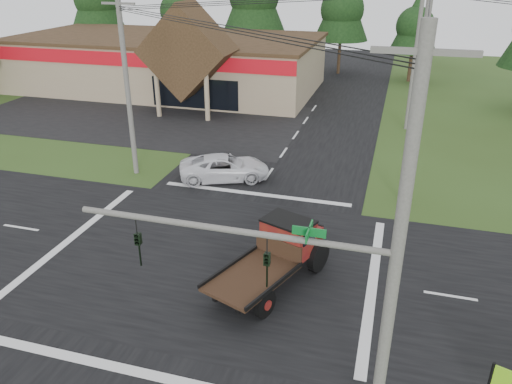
% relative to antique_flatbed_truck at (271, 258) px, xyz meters
% --- Properties ---
extents(ground, '(120.00, 120.00, 0.00)m').
position_rel_antique_flatbed_truck_xyz_m(ground, '(-3.02, 1.19, -1.25)').
color(ground, '#2F4518').
rests_on(ground, ground).
extents(road_ns, '(12.00, 120.00, 0.02)m').
position_rel_antique_flatbed_truck_xyz_m(road_ns, '(-3.02, 1.19, -1.24)').
color(road_ns, black).
rests_on(road_ns, ground).
extents(road_ew, '(120.00, 12.00, 0.02)m').
position_rel_antique_flatbed_truck_xyz_m(road_ew, '(-3.02, 1.19, -1.24)').
color(road_ew, black).
rests_on(road_ew, ground).
extents(parking_apron, '(28.00, 14.00, 0.02)m').
position_rel_antique_flatbed_truck_xyz_m(parking_apron, '(-17.02, 20.19, -1.24)').
color(parking_apron, black).
rests_on(parking_apron, ground).
extents(cvs_building, '(30.40, 18.20, 9.19)m').
position_rel_antique_flatbed_truck_xyz_m(cvs_building, '(-18.73, 30.75, 1.53)').
color(cvs_building, '#9C886A').
rests_on(cvs_building, ground).
extents(traffic_signal_mast, '(8.12, 0.24, 7.00)m').
position_rel_antique_flatbed_truck_xyz_m(traffic_signal_mast, '(2.80, -6.31, 3.17)').
color(traffic_signal_mast, '#595651').
rests_on(traffic_signal_mast, ground).
extents(utility_pole_nr, '(2.00, 0.30, 11.00)m').
position_rel_antique_flatbed_truck_xyz_m(utility_pole_nr, '(4.48, -6.31, 4.39)').
color(utility_pole_nr, '#595651').
rests_on(utility_pole_nr, ground).
extents(utility_pole_nw, '(2.00, 0.30, 10.50)m').
position_rel_antique_flatbed_truck_xyz_m(utility_pole_nw, '(-11.02, 9.19, 4.14)').
color(utility_pole_nw, '#595651').
rests_on(utility_pole_nw, ground).
extents(utility_pole_ne, '(2.00, 0.30, 11.50)m').
position_rel_antique_flatbed_truck_xyz_m(utility_pole_ne, '(4.98, 9.19, 4.64)').
color(utility_pole_ne, '#595651').
rests_on(utility_pole_ne, ground).
extents(utility_pole_n, '(2.00, 0.30, 11.20)m').
position_rel_antique_flatbed_truck_xyz_m(utility_pole_n, '(4.98, 23.19, 4.49)').
color(utility_pole_n, '#595651').
rests_on(utility_pole_n, ground).
extents(tree_row_b, '(5.60, 5.60, 10.10)m').
position_rel_antique_flatbed_truck_xyz_m(tree_row_b, '(-23.02, 43.19, 5.45)').
color(tree_row_b, '#332316').
rests_on(tree_row_b, ground).
extents(tree_row_d, '(6.16, 6.16, 11.11)m').
position_rel_antique_flatbed_truck_xyz_m(tree_row_d, '(-3.02, 43.19, 6.13)').
color(tree_row_d, '#332316').
rests_on(tree_row_d, ground).
extents(tree_row_e, '(5.04, 5.04, 9.09)m').
position_rel_antique_flatbed_truck_xyz_m(tree_row_e, '(4.98, 41.19, 4.78)').
color(tree_row_e, '#332316').
rests_on(tree_row_e, ground).
extents(antique_flatbed_truck, '(4.28, 6.41, 2.50)m').
position_rel_antique_flatbed_truck_xyz_m(antique_flatbed_truck, '(0.00, 0.00, 0.00)').
color(antique_flatbed_truck, '#5E0D15').
rests_on(antique_flatbed_truck, ground).
extents(white_pickup, '(5.85, 4.27, 1.48)m').
position_rel_antique_flatbed_truck_xyz_m(white_pickup, '(-5.41, 9.80, -0.51)').
color(white_pickup, white).
rests_on(white_pickup, ground).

